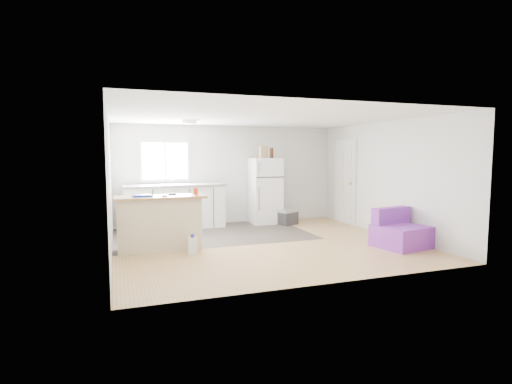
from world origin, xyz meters
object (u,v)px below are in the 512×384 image
(peninsula, at_px, (160,223))
(cleaner_jug, at_px, (193,245))
(refrigerator, at_px, (265,191))
(kitchen_cabinets, at_px, (175,206))
(cooler, at_px, (288,217))
(blue_tray, at_px, (141,196))
(bottle_left, at_px, (271,153))
(cardboard_box, at_px, (263,152))
(bottle_right, at_px, (272,153))
(mop, at_px, (146,239))
(red_cup, at_px, (196,191))
(purple_seat, at_px, (400,233))

(peninsula, bearing_deg, cleaner_jug, -44.90)
(refrigerator, bearing_deg, kitchen_cabinets, 179.91)
(refrigerator, bearing_deg, cooler, -38.17)
(blue_tray, relative_size, bottle_left, 1.20)
(cardboard_box, bearing_deg, bottle_right, 4.47)
(mop, relative_size, red_cup, 9.42)
(mop, xyz_separation_m, red_cup, (0.92, 0.16, 0.80))
(peninsula, distance_m, mop, 0.38)
(cardboard_box, bearing_deg, kitchen_cabinets, 178.18)
(kitchen_cabinets, xyz_separation_m, purple_seat, (3.66, -3.21, -0.26))
(cleaner_jug, bearing_deg, peninsula, 139.13)
(purple_seat, bearing_deg, blue_tray, 155.28)
(cooler, relative_size, red_cup, 4.74)
(bottle_right, bearing_deg, purple_seat, -67.85)
(bottle_left, relative_size, bottle_right, 1.00)
(blue_tray, height_order, bottle_left, bottle_left)
(peninsula, distance_m, refrigerator, 3.41)
(mop, height_order, red_cup, mop)
(refrigerator, distance_m, cardboard_box, 0.96)
(refrigerator, height_order, cooler, refrigerator)
(cleaner_jug, bearing_deg, purple_seat, -7.15)
(peninsula, height_order, refrigerator, refrigerator)
(peninsula, relative_size, cardboard_box, 5.27)
(bottle_left, bearing_deg, cooler, -36.05)
(mop, height_order, bottle_left, bottle_left)
(kitchen_cabinets, distance_m, cleaner_jug, 2.49)
(kitchen_cabinets, xyz_separation_m, cleaner_jug, (-0.05, -2.46, -0.37))
(kitchen_cabinets, height_order, blue_tray, kitchen_cabinets)
(refrigerator, xyz_separation_m, cardboard_box, (-0.07, -0.07, 0.96))
(cooler, xyz_separation_m, bottle_left, (-0.34, 0.25, 1.55))
(red_cup, relative_size, blue_tray, 0.40)
(refrigerator, distance_m, bottle_left, 0.95)
(cooler, xyz_separation_m, cleaner_jug, (-2.72, -2.11, -0.04))
(purple_seat, height_order, blue_tray, blue_tray)
(peninsula, relative_size, mop, 1.40)
(red_cup, bearing_deg, kitchen_cabinets, 93.60)
(bottle_right, bearing_deg, blue_tray, -148.87)
(purple_seat, relative_size, red_cup, 8.15)
(purple_seat, bearing_deg, kitchen_cabinets, 129.09)
(refrigerator, relative_size, cooler, 2.84)
(mop, xyz_separation_m, bottle_left, (3.13, 1.98, 1.51))
(kitchen_cabinets, xyz_separation_m, blue_tray, (-0.85, -2.00, 0.47))
(peninsula, relative_size, cooler, 2.78)
(kitchen_cabinets, xyz_separation_m, red_cup, (0.12, -1.93, 0.51))
(peninsula, bearing_deg, refrigerator, 35.60)
(cooler, bearing_deg, red_cup, -173.31)
(peninsula, distance_m, blue_tray, 0.58)
(kitchen_cabinets, xyz_separation_m, cardboard_box, (2.14, -0.07, 1.24))
(refrigerator, bearing_deg, red_cup, -137.52)
(bottle_left, height_order, bottle_right, same)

